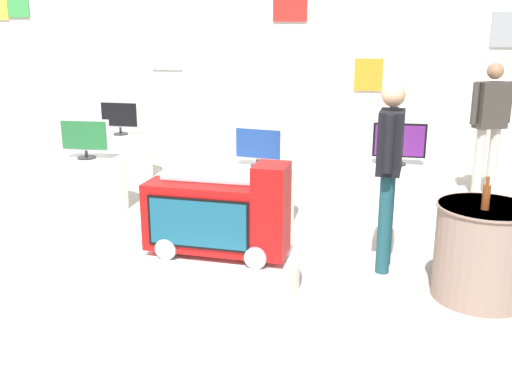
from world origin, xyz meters
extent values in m
plane|color=#A8A091|center=(0.00, 0.00, 0.00)|extent=(30.00, 30.00, 0.00)
cube|color=silver|center=(0.00, 4.34, 1.64)|extent=(11.03, 0.10, 3.28)
cube|color=red|center=(0.29, 4.27, 2.37)|extent=(0.51, 0.02, 0.37)
cube|color=white|center=(-1.64, 4.27, 1.71)|extent=(0.49, 0.02, 0.49)
cube|color=orange|center=(1.48, 4.27, 1.43)|extent=(0.41, 0.02, 0.47)
cube|color=gray|center=(3.29, 4.27, 2.08)|extent=(0.31, 0.02, 0.48)
cube|color=green|center=(-4.09, 4.27, 2.46)|extent=(0.36, 0.02, 0.40)
cylinder|color=white|center=(0.24, -0.13, 0.12)|extent=(1.40, 1.40, 0.25)
cylinder|color=gray|center=(-0.14, -0.11, 0.34)|extent=(0.21, 0.41, 0.18)
cylinder|color=gray|center=(0.62, -0.16, 0.34)|extent=(0.21, 0.41, 0.18)
cube|color=#B70F0F|center=(0.24, -0.13, 0.58)|extent=(1.21, 0.43, 0.56)
cube|color=#B70F0F|center=(0.70, -0.16, 0.96)|extent=(0.29, 0.36, 0.20)
cube|color=black|center=(0.13, -0.31, 0.58)|extent=(0.85, 0.07, 0.42)
cube|color=navy|center=(0.13, -0.31, 0.58)|extent=(0.81, 0.08, 0.38)
cube|color=#B2B2B7|center=(0.24, -0.13, 0.89)|extent=(0.95, 0.10, 0.02)
cylinder|color=white|center=(0.29, 1.57, 0.31)|extent=(0.81, 0.81, 0.62)
cylinder|color=black|center=(0.29, 1.57, 0.63)|extent=(0.17, 0.17, 0.02)
cylinder|color=black|center=(0.29, 1.57, 0.67)|extent=(0.04, 0.04, 0.07)
cube|color=silver|center=(0.29, 1.57, 0.88)|extent=(0.55, 0.14, 0.35)
cube|color=navy|center=(0.29, 1.55, 0.88)|extent=(0.51, 0.11, 0.32)
cylinder|color=white|center=(-1.76, 1.62, 0.31)|extent=(0.90, 0.90, 0.62)
cylinder|color=black|center=(-1.76, 1.62, 0.63)|extent=(0.22, 0.22, 0.02)
cylinder|color=black|center=(-1.76, 1.62, 0.67)|extent=(0.04, 0.04, 0.08)
cube|color=silver|center=(-1.76, 1.62, 0.90)|extent=(0.60, 0.05, 0.36)
cube|color=#1E5B2D|center=(-1.76, 1.60, 0.90)|extent=(0.55, 0.03, 0.33)
cylinder|color=white|center=(1.82, 1.92, 0.31)|extent=(0.79, 0.79, 0.62)
cylinder|color=black|center=(1.82, 1.92, 0.63)|extent=(0.18, 0.18, 0.02)
cylinder|color=black|center=(1.82, 1.92, 0.67)|extent=(0.04, 0.04, 0.07)
cube|color=black|center=(1.82, 1.92, 0.90)|extent=(0.58, 0.04, 0.38)
cube|color=#561E6B|center=(1.82, 1.90, 0.90)|extent=(0.53, 0.01, 0.34)
cylinder|color=white|center=(-1.99, 3.16, 0.31)|extent=(0.86, 0.86, 0.62)
cylinder|color=black|center=(-1.99, 3.16, 0.63)|extent=(0.21, 0.21, 0.02)
cylinder|color=black|center=(-1.99, 3.16, 0.68)|extent=(0.04, 0.04, 0.09)
cube|color=silver|center=(-1.99, 3.16, 0.91)|extent=(0.59, 0.07, 0.37)
cube|color=black|center=(-1.99, 3.14, 0.91)|extent=(0.54, 0.04, 0.33)
cylinder|color=gray|center=(2.37, -0.02, 0.38)|extent=(0.73, 0.73, 0.77)
cylinder|color=gray|center=(2.37, -0.02, 0.76)|extent=(0.76, 0.76, 0.02)
cylinder|color=brown|center=(2.33, -0.12, 0.86)|extent=(0.06, 0.06, 0.19)
cylinder|color=brown|center=(2.33, -0.12, 0.99)|extent=(0.03, 0.03, 0.07)
cylinder|color=#B2ADA3|center=(3.07, 3.06, 0.44)|extent=(0.12, 0.12, 0.88)
cylinder|color=#B2ADA3|center=(2.89, 2.97, 0.44)|extent=(0.12, 0.12, 0.88)
cube|color=#38332D|center=(2.98, 3.02, 1.17)|extent=(0.43, 0.34, 0.57)
sphere|color=#8C6647|center=(2.98, 3.02, 1.59)|extent=(0.20, 0.20, 0.20)
cylinder|color=#38332D|center=(3.20, 3.11, 1.20)|extent=(0.08, 0.08, 0.52)
cylinder|color=#38332D|center=(2.76, 2.92, 1.20)|extent=(0.08, 0.08, 0.52)
cylinder|color=#194751|center=(1.65, 0.54, 0.44)|extent=(0.12, 0.12, 0.89)
cylinder|color=#194751|center=(1.63, 0.34, 0.44)|extent=(0.12, 0.12, 0.89)
cube|color=black|center=(1.64, 0.44, 1.16)|extent=(0.24, 0.40, 0.54)
sphere|color=tan|center=(1.64, 0.44, 1.56)|extent=(0.20, 0.20, 0.20)
cylinder|color=black|center=(1.66, 0.68, 1.18)|extent=(0.08, 0.08, 0.48)
cylinder|color=black|center=(1.61, 0.20, 1.18)|extent=(0.08, 0.08, 0.48)
camera|label=1|loc=(1.35, -4.48, 2.09)|focal=40.13mm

